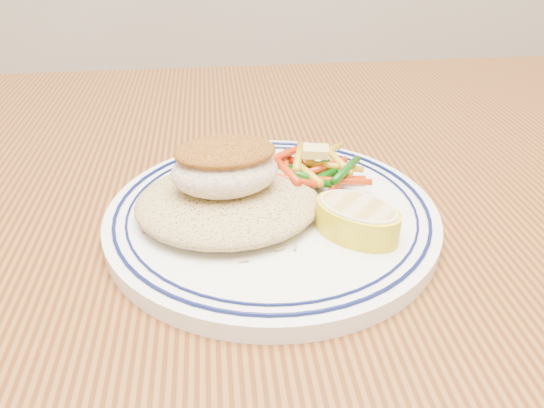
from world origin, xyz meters
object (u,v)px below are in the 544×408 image
at_px(fish_fillet, 225,166).
at_px(vegetable_pile, 305,172).
at_px(rice_pilaf, 228,199).
at_px(dining_table, 314,298).
at_px(lemon_wedge, 357,218).
at_px(plate, 272,215).

height_order(fish_fillet, vegetable_pile, fish_fillet).
distance_m(rice_pilaf, fish_fillet, 0.03).
distance_m(fish_fillet, vegetable_pile, 0.09).
distance_m(dining_table, fish_fillet, 0.18).
relative_size(dining_table, fish_fillet, 16.75).
bearing_deg(lemon_wedge, rice_pilaf, 157.33).
bearing_deg(lemon_wedge, plate, 144.12).
bearing_deg(fish_fillet, rice_pilaf, -27.96).
xyz_separation_m(dining_table, plate, (-0.04, -0.01, 0.11)).
distance_m(plate, rice_pilaf, 0.04).
xyz_separation_m(vegetable_pile, lemon_wedge, (0.03, -0.08, 0.00)).
distance_m(dining_table, lemon_wedge, 0.14).
bearing_deg(fish_fillet, plate, 4.22).
bearing_deg(plate, lemon_wedge, -35.88).
bearing_deg(rice_pilaf, plate, 5.13).
bearing_deg(fish_fillet, lemon_wedge, -22.73).
bearing_deg(rice_pilaf, vegetable_pile, 29.66).
distance_m(plate, vegetable_pile, 0.05).
bearing_deg(vegetable_pile, plate, -132.72).
distance_m(dining_table, rice_pilaf, 0.15).
xyz_separation_m(rice_pilaf, lemon_wedge, (0.10, -0.04, 0.00)).
xyz_separation_m(rice_pilaf, fish_fillet, (-0.00, 0.00, 0.03)).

